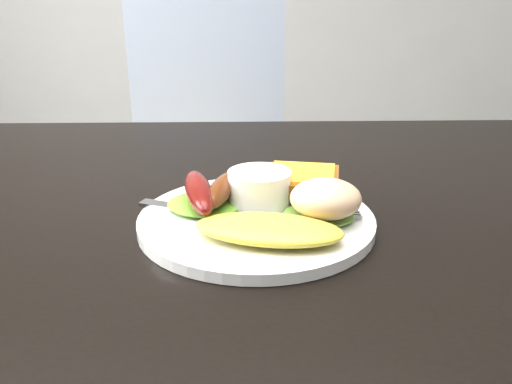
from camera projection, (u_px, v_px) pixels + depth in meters
name	position (u px, v px, depth m)	size (l,w,h in m)	color
dining_table	(308.00, 217.00, 0.57)	(1.20, 0.80, 0.04)	black
dining_chair	(207.00, 197.00, 1.40)	(0.46, 0.46, 0.05)	tan
person	(414.00, 132.00, 1.00)	(0.52, 0.34, 1.43)	navy
plate	(256.00, 220.00, 0.50)	(0.23, 0.23, 0.01)	white
lettuce_left	(205.00, 204.00, 0.51)	(0.08, 0.07, 0.01)	#4B992A
lettuce_right	(319.00, 214.00, 0.49)	(0.07, 0.06, 0.01)	#498A32
omelette	(269.00, 229.00, 0.44)	(0.13, 0.06, 0.02)	#F0EC42
sausage_a	(199.00, 191.00, 0.50)	(0.03, 0.11, 0.03)	#610B0B
sausage_b	(222.00, 189.00, 0.50)	(0.02, 0.09, 0.02)	brown
ramekin	(259.00, 189.00, 0.51)	(0.07, 0.07, 0.04)	white
toast_a	(273.00, 189.00, 0.54)	(0.07, 0.07, 0.01)	olive
toast_b	(302.00, 180.00, 0.53)	(0.08, 0.08, 0.01)	#8F4B16
potato_salad	(326.00, 198.00, 0.47)	(0.07, 0.06, 0.04)	beige
fork	(216.00, 214.00, 0.49)	(0.17, 0.01, 0.00)	#ADAFB7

